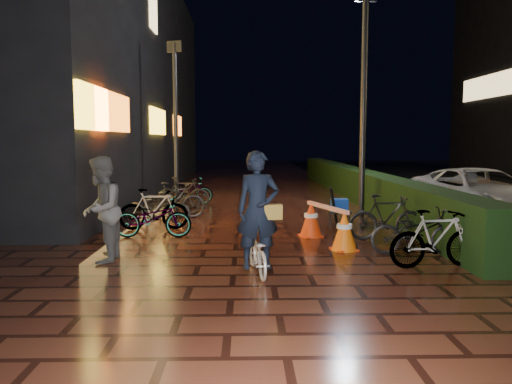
{
  "coord_description": "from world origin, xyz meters",
  "views": [
    {
      "loc": [
        -0.37,
        -8.73,
        1.95
      ],
      "look_at": [
        -0.2,
        -0.59,
        1.1
      ],
      "focal_mm": 35.0,
      "sensor_mm": 36.0,
      "label": 1
    }
  ],
  "objects_px": {
    "bystander_person": "(101,209)",
    "cyclist": "(258,229)",
    "cart_assembly": "(339,207)",
    "van": "(479,194)",
    "traffic_barrier": "(327,224)"
  },
  "relations": [
    {
      "from": "bystander_person",
      "to": "cyclist",
      "type": "height_order",
      "value": "cyclist"
    },
    {
      "from": "cart_assembly",
      "to": "van",
      "type": "bearing_deg",
      "value": 18.6
    },
    {
      "from": "cyclist",
      "to": "cart_assembly",
      "type": "bearing_deg",
      "value": 63.71
    },
    {
      "from": "cart_assembly",
      "to": "bystander_person",
      "type": "bearing_deg",
      "value": -145.54
    },
    {
      "from": "cyclist",
      "to": "cart_assembly",
      "type": "distance_m",
      "value": 4.28
    },
    {
      "from": "cart_assembly",
      "to": "cyclist",
      "type": "bearing_deg",
      "value": -116.29
    },
    {
      "from": "van",
      "to": "cyclist",
      "type": "height_order",
      "value": "cyclist"
    },
    {
      "from": "van",
      "to": "traffic_barrier",
      "type": "height_order",
      "value": "van"
    },
    {
      "from": "cyclist",
      "to": "traffic_barrier",
      "type": "distance_m",
      "value": 2.64
    },
    {
      "from": "traffic_barrier",
      "to": "cart_assembly",
      "type": "distance_m",
      "value": 1.69
    },
    {
      "from": "van",
      "to": "traffic_barrier",
      "type": "distance_m",
      "value": 5.13
    },
    {
      "from": "bystander_person",
      "to": "van",
      "type": "xyz_separation_m",
      "value": [
        8.1,
        4.25,
        -0.22
      ]
    },
    {
      "from": "cyclist",
      "to": "cart_assembly",
      "type": "xyz_separation_m",
      "value": [
        1.89,
        3.83,
        -0.19
      ]
    },
    {
      "from": "bystander_person",
      "to": "traffic_barrier",
      "type": "height_order",
      "value": "bystander_person"
    },
    {
      "from": "cyclist",
      "to": "traffic_barrier",
      "type": "xyz_separation_m",
      "value": [
        1.36,
        2.24,
        -0.31
      ]
    }
  ]
}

